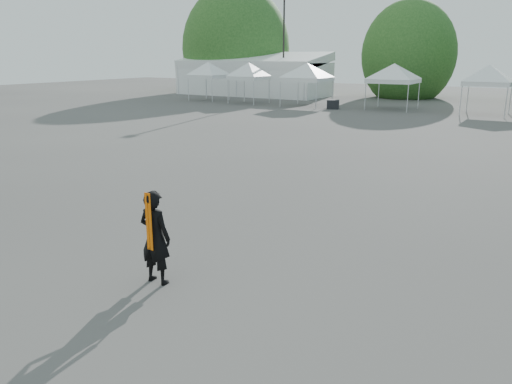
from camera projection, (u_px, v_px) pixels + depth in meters
The scene contains 12 objects.
ground at pixel (267, 246), 10.63m from camera, with size 120.00×120.00×0.00m, color #474442.
marquee at pixel (253, 75), 49.96m from camera, with size 15.00×6.25×4.23m.
light_pole_west at pixel (284, 34), 46.12m from camera, with size 0.60×0.25×10.30m.
tree_far_w at pixel (236, 49), 53.75m from camera, with size 4.80×4.80×7.30m.
tree_mid_w at pixel (408, 55), 46.52m from camera, with size 4.16×4.16×6.33m.
tent_a at pixel (208, 65), 43.78m from camera, with size 3.92×3.92×3.88m.
tent_b at pixel (249, 66), 41.01m from camera, with size 3.82×3.82×3.88m.
tent_c at pixel (307, 66), 38.68m from camera, with size 4.62×4.62×3.88m.
tent_d at pixel (394, 67), 36.42m from camera, with size 4.64×4.64×3.88m.
tent_e at pixel (490, 68), 33.07m from camera, with size 4.15×4.15×3.88m.
man at pixel (155, 237), 8.73m from camera, with size 0.63×0.43×1.70m.
crate_west at pixel (333, 104), 37.34m from camera, with size 0.87×0.68×0.68m, color black.
Camera 1 is at (4.97, -8.62, 3.94)m, focal length 35.00 mm.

